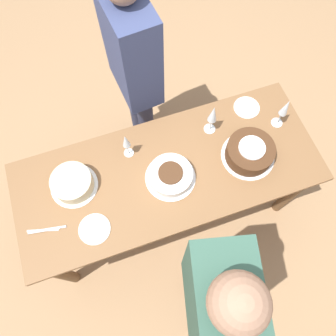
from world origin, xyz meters
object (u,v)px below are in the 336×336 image
Objects in this scene: wine_glass_extra at (126,142)px; cake_center_white at (170,175)px; cake_back_decorated at (72,183)px; wine_glass_near at (213,115)px; wine_glass_far at (285,109)px; cake_front_chocolate at (250,152)px; person_watching at (134,66)px; person_cutting at (213,303)px.

cake_center_white is at bearing -51.65° from wine_glass_extra.
cake_back_decorated is 1.11× the size of wine_glass_near.
wine_glass_far reaches higher than wine_glass_extra.
cake_back_decorated is (-1.01, 0.15, -0.01)m from cake_front_chocolate.
person_watching is at bearing 67.68° from wine_glass_extra.
cake_back_decorated is 0.17× the size of person_watching.
wine_glass_near is 1.02× the size of wine_glass_far.
cake_center_white is 1.21× the size of wine_glass_near.
person_cutting reaches higher than wine_glass_near.
person_cutting reaches higher than person_watching.
cake_center_white is 0.55m from cake_back_decorated.
person_cutting is (-0.79, -0.82, 0.06)m from wine_glass_far.
cake_front_chocolate is 1.31× the size of wine_glass_near.
person_cutting reaches higher than cake_center_white.
person_watching is at bearing 125.22° from wine_glass_near.
person_watching is at bearing 89.51° from cake_center_white.
cake_front_chocolate is at bearing 28.43° from person_watching.
wine_glass_extra is (-0.66, 0.25, 0.09)m from cake_front_chocolate.
wine_glass_near is 0.99m from person_cutting.
wine_glass_near reaches higher than cake_front_chocolate.
cake_center_white is 1.38× the size of wine_glass_extra.
cake_back_decorated is at bearing -49.61° from person_watching.
wine_glass_near is (-0.14, 0.24, 0.11)m from cake_front_chocolate.
cake_back_decorated is 1.13× the size of wine_glass_far.
wine_glass_extra is at bearing 159.27° from cake_front_chocolate.
person_watching is (-0.73, 0.56, 0.02)m from wine_glass_far.
cake_back_decorated is at bearing 171.44° from cake_front_chocolate.
cake_center_white is 1.23× the size of wine_glass_far.
cake_front_chocolate is 0.87m from person_cutting.
person_cutting reaches higher than cake_back_decorated.
wine_glass_near is 0.56m from person_watching.
person_watching is at bearing 11.86° from person_cutting.
wine_glass_extra is (-0.18, 0.23, 0.11)m from cake_center_white.
person_cutting is 1.37m from person_watching.
wine_glass_near reaches higher than wine_glass_extra.
person_cutting is 1.04× the size of person_watching.
wine_glass_extra is 0.13× the size of person_watching.
wine_glass_near is at bearing 33.84° from cake_center_white.
cake_center_white is at bearing 177.58° from cake_front_chocolate.
cake_front_chocolate is at bearing -150.81° from wine_glass_far.
cake_center_white is at bearing -170.29° from wine_glass_far.
wine_glass_extra is at bearing 128.35° from cake_center_white.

